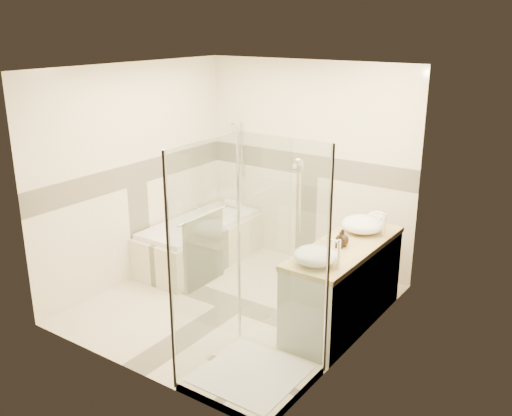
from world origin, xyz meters
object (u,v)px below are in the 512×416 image
Objects in this scene: amenity_bottle_a at (340,240)px; vanity at (344,284)px; vessel_sink_far at (316,256)px; bathtub at (200,240)px; amenity_bottle_b at (342,238)px; shower_enclosure at (245,322)px; vessel_sink_near at (362,224)px.

vanity is at bearing 77.48° from amenity_bottle_a.
amenity_bottle_a is (0.00, 0.48, -0.00)m from vessel_sink_far.
bathtub is 2.25m from amenity_bottle_b.
shower_enclosure reaches higher than amenity_bottle_a.
vanity is 0.76m from vessel_sink_far.
vessel_sink_far is 0.48m from amenity_bottle_a.
amenity_bottle_b is at bearing 77.53° from shower_enclosure.
shower_enclosure reaches higher than bathtub.
vanity is (2.15, -0.35, 0.12)m from bathtub.
shower_enclosure is 4.69× the size of vessel_sink_near.
shower_enclosure reaches higher than vanity.
bathtub is 2.26m from amenity_bottle_a.
amenity_bottle_b is at bearing -90.00° from vessel_sink_near.
vessel_sink_far is at bearing 68.83° from shower_enclosure.
vanity is at bearing 61.89° from amenity_bottle_b.
vanity is 0.51m from amenity_bottle_b.
bathtub is at bearing 169.69° from amenity_bottle_b.
amenity_bottle_b reaches higher than vessel_sink_far.
vessel_sink_near is at bearing 90.00° from amenity_bottle_b.
amenity_bottle_b is at bearing -118.11° from vanity.
vanity is 10.16× the size of amenity_bottle_a.
vessel_sink_far is at bearing -90.00° from amenity_bottle_b.
bathtub is at bearing 138.90° from shower_enclosure.
vanity is 0.66m from vessel_sink_near.
shower_enclosure is 5.06× the size of vessel_sink_far.
amenity_bottle_b is (0.00, -0.46, -0.00)m from vessel_sink_near.
amenity_bottle_b reaches higher than vanity.
amenity_bottle_a reaches higher than bathtub.
vessel_sink_far is 2.43× the size of amenity_bottle_b.
bathtub is 2.18m from vanity.
vessel_sink_near reaches higher than bathtub.
vessel_sink_near reaches higher than vessel_sink_far.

